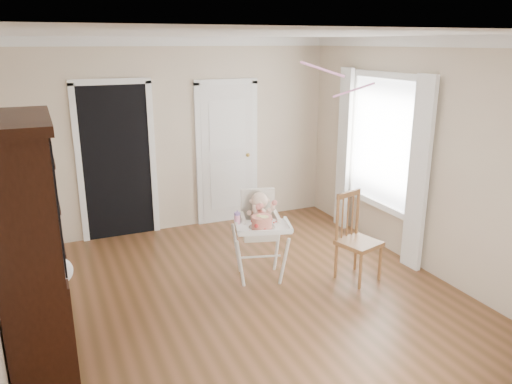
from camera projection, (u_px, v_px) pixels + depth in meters
name	position (u px, v px, depth m)	size (l,w,h in m)	color
floor	(249.00, 302.00, 5.26)	(5.00, 5.00, 0.00)	brown
ceiling	(248.00, 34.00, 4.48)	(5.00, 5.00, 0.00)	white
wall_back	(180.00, 136.00, 7.06)	(4.50, 4.50, 0.00)	beige
wall_right	(428.00, 158.00, 5.74)	(5.00, 5.00, 0.00)	beige
crown_molding	(248.00, 41.00, 4.50)	(4.50, 5.00, 0.12)	white
doorway	(117.00, 159.00, 6.77)	(1.06, 0.05, 2.22)	black
closet_door	(227.00, 155.00, 7.41)	(0.96, 0.09, 2.13)	white
window_right	(380.00, 151.00, 6.43)	(0.13, 1.84, 2.30)	white
high_chair	(260.00, 225.00, 5.63)	(0.77, 0.88, 1.05)	white
baby	(260.00, 212.00, 5.61)	(0.29, 0.27, 0.45)	beige
cake	(262.00, 222.00, 5.31)	(0.28, 0.28, 0.13)	silver
sippy_cup	(237.00, 218.00, 5.43)	(0.07, 0.07, 0.16)	#FF9BC3
china_cabinet	(31.00, 244.00, 4.08)	(0.55, 1.24, 2.10)	black
dining_chair	(357.00, 240.00, 5.68)	(0.51, 0.51, 1.01)	brown
streamer	(322.00, 69.00, 5.02)	(0.03, 0.50, 0.02)	#FF93D3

